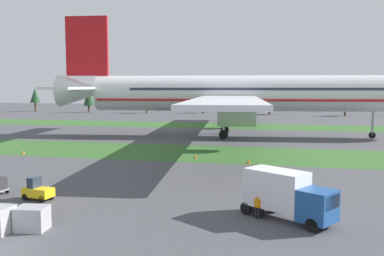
{
  "coord_description": "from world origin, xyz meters",
  "views": [
    {
      "loc": [
        16.28,
        -21.7,
        9.75
      ],
      "look_at": [
        3.77,
        35.38,
        4.0
      ],
      "focal_mm": 39.67,
      "sensor_mm": 36.0,
      "label": 1
    }
  ],
  "objects_px": {
    "catering_truck": "(287,194)",
    "taxiway_marker_2": "(196,156)",
    "airliner": "(236,93)",
    "baggage_tug": "(37,191)",
    "taxiway_marker_1": "(23,152)",
    "ground_crew_marshaller": "(257,206)",
    "uld_container_3": "(32,218)",
    "taxiway_marker_0": "(248,161)"
  },
  "relations": [
    {
      "from": "airliner",
      "to": "ground_crew_marshaller",
      "type": "relative_size",
      "value": 50.03
    },
    {
      "from": "airliner",
      "to": "catering_truck",
      "type": "height_order",
      "value": "airliner"
    },
    {
      "from": "ground_crew_marshaller",
      "to": "uld_container_3",
      "type": "distance_m",
      "value": 15.93
    },
    {
      "from": "baggage_tug",
      "to": "airliner",
      "type": "bearing_deg",
      "value": 177.17
    },
    {
      "from": "taxiway_marker_2",
      "to": "catering_truck",
      "type": "bearing_deg",
      "value": -64.07
    },
    {
      "from": "catering_truck",
      "to": "baggage_tug",
      "type": "bearing_deg",
      "value": -59.91
    },
    {
      "from": "catering_truck",
      "to": "taxiway_marker_2",
      "type": "distance_m",
      "value": 27.52
    },
    {
      "from": "airliner",
      "to": "catering_truck",
      "type": "bearing_deg",
      "value": 4.28
    },
    {
      "from": "catering_truck",
      "to": "airliner",
      "type": "bearing_deg",
      "value": -136.32
    },
    {
      "from": "airliner",
      "to": "baggage_tug",
      "type": "xyz_separation_m",
      "value": [
        -11.48,
        -49.74,
        -7.61
      ]
    },
    {
      "from": "baggage_tug",
      "to": "taxiway_marker_2",
      "type": "xyz_separation_m",
      "value": [
        8.97,
        23.6,
        -0.52
      ]
    },
    {
      "from": "catering_truck",
      "to": "taxiway_marker_2",
      "type": "bearing_deg",
      "value": -120.97
    },
    {
      "from": "ground_crew_marshaller",
      "to": "uld_container_3",
      "type": "relative_size",
      "value": 0.87
    },
    {
      "from": "airliner",
      "to": "taxiway_marker_2",
      "type": "bearing_deg",
      "value": -11.8
    },
    {
      "from": "baggage_tug",
      "to": "taxiway_marker_1",
      "type": "bearing_deg",
      "value": -133.48
    },
    {
      "from": "taxiway_marker_1",
      "to": "taxiway_marker_2",
      "type": "height_order",
      "value": "taxiway_marker_2"
    },
    {
      "from": "catering_truck",
      "to": "taxiway_marker_2",
      "type": "relative_size",
      "value": 12.13
    },
    {
      "from": "catering_truck",
      "to": "taxiway_marker_0",
      "type": "distance_m",
      "value": 22.96
    },
    {
      "from": "airliner",
      "to": "taxiway_marker_1",
      "type": "xyz_separation_m",
      "value": [
        -27.8,
        -27.57,
        -8.2
      ]
    },
    {
      "from": "baggage_tug",
      "to": "taxiway_marker_2",
      "type": "distance_m",
      "value": 25.25
    },
    {
      "from": "taxiway_marker_2",
      "to": "uld_container_3",
      "type": "bearing_deg",
      "value": -99.1
    },
    {
      "from": "airliner",
      "to": "baggage_tug",
      "type": "bearing_deg",
      "value": -19.3
    },
    {
      "from": "ground_crew_marshaller",
      "to": "uld_container_3",
      "type": "height_order",
      "value": "ground_crew_marshaller"
    },
    {
      "from": "baggage_tug",
      "to": "uld_container_3",
      "type": "bearing_deg",
      "value": 40.17
    },
    {
      "from": "uld_container_3",
      "to": "taxiway_marker_2",
      "type": "relative_size",
      "value": 3.43
    },
    {
      "from": "baggage_tug",
      "to": "taxiway_marker_0",
      "type": "relative_size",
      "value": 4.8
    },
    {
      "from": "catering_truck",
      "to": "ground_crew_marshaller",
      "type": "relative_size",
      "value": 4.07
    },
    {
      "from": "ground_crew_marshaller",
      "to": "taxiway_marker_2",
      "type": "xyz_separation_m",
      "value": [
        -9.88,
        24.73,
        -0.65
      ]
    },
    {
      "from": "baggage_tug",
      "to": "ground_crew_marshaller",
      "type": "bearing_deg",
      "value": 96.74
    },
    {
      "from": "airliner",
      "to": "taxiway_marker_2",
      "type": "distance_m",
      "value": 27.48
    },
    {
      "from": "baggage_tug",
      "to": "taxiway_marker_1",
      "type": "height_order",
      "value": "baggage_tug"
    },
    {
      "from": "taxiway_marker_2",
      "to": "taxiway_marker_0",
      "type": "bearing_deg",
      "value": -17.27
    },
    {
      "from": "taxiway_marker_2",
      "to": "taxiway_marker_1",
      "type": "bearing_deg",
      "value": -176.75
    },
    {
      "from": "catering_truck",
      "to": "taxiway_marker_1",
      "type": "height_order",
      "value": "catering_truck"
    },
    {
      "from": "taxiway_marker_1",
      "to": "taxiway_marker_2",
      "type": "xyz_separation_m",
      "value": [
        25.29,
        1.44,
        0.07
      ]
    },
    {
      "from": "baggage_tug",
      "to": "taxiway_marker_0",
      "type": "distance_m",
      "value": 26.85
    },
    {
      "from": "taxiway_marker_2",
      "to": "ground_crew_marshaller",
      "type": "bearing_deg",
      "value": -68.21
    },
    {
      "from": "taxiway_marker_0",
      "to": "uld_container_3",
      "type": "bearing_deg",
      "value": -113.39
    },
    {
      "from": "taxiway_marker_1",
      "to": "taxiway_marker_0",
      "type": "bearing_deg",
      "value": -1.49
    },
    {
      "from": "airliner",
      "to": "baggage_tug",
      "type": "relative_size",
      "value": 31.22
    },
    {
      "from": "taxiway_marker_0",
      "to": "ground_crew_marshaller",
      "type": "bearing_deg",
      "value": -83.56
    },
    {
      "from": "uld_container_3",
      "to": "taxiway_marker_0",
      "type": "bearing_deg",
      "value": 66.61
    }
  ]
}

